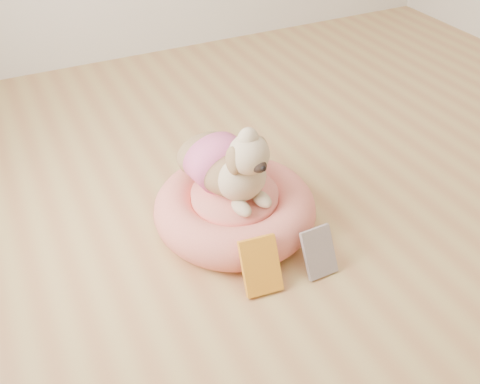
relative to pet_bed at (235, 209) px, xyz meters
name	(u,v)px	position (x,y,z in m)	size (l,w,h in m)	color
floor	(386,229)	(0.56, -0.31, -0.08)	(4.50, 4.50, 0.00)	#B9814D
pet_bed	(235,209)	(0.00, 0.00, 0.00)	(0.68, 0.68, 0.18)	#DF5B57
dog	(228,152)	(-0.01, 0.03, 0.27)	(0.34, 0.49, 0.36)	brown
book_yellow	(261,266)	(-0.07, -0.36, 0.01)	(0.14, 0.03, 0.21)	yellow
book_white	(319,252)	(0.17, -0.38, 0.00)	(0.12, 0.02, 0.19)	white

